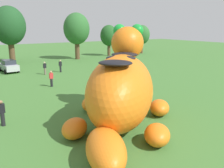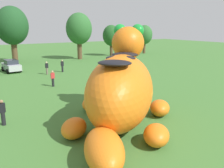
# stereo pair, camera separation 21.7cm
# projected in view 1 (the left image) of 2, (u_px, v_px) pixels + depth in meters

# --- Properties ---
(ground_plane) EXTENTS (160.00, 160.00, 0.00)m
(ground_plane) POSITION_uv_depth(u_px,v_px,m) (135.00, 128.00, 14.79)
(ground_plane) COLOR #427533
(giant_inflatable_creature) EXTENTS (9.23, 11.81, 6.42)m
(giant_inflatable_creature) POSITION_uv_depth(u_px,v_px,m) (121.00, 90.00, 14.68)
(giant_inflatable_creature) COLOR orange
(giant_inflatable_creature) RESTS_ON ground
(car_silver) EXTENTS (2.29, 4.27, 1.72)m
(car_silver) POSITION_uv_depth(u_px,v_px,m) (9.00, 66.00, 32.77)
(car_silver) COLOR #B7BABF
(car_silver) RESTS_ON ground
(tree_centre_left) EXTENTS (5.44, 5.44, 9.65)m
(tree_centre_left) POSITION_uv_depth(u_px,v_px,m) (9.00, 26.00, 39.69)
(tree_centre_left) COLOR brown
(tree_centre_left) RESTS_ON ground
(tree_centre) EXTENTS (4.97, 4.97, 8.83)m
(tree_centre) POSITION_uv_depth(u_px,v_px,m) (77.00, 29.00, 44.71)
(tree_centre) COLOR brown
(tree_centre) RESTS_ON ground
(tree_centre_right) EXTENTS (3.71, 3.71, 6.58)m
(tree_centre_right) POSITION_uv_depth(u_px,v_px,m) (109.00, 36.00, 50.51)
(tree_centre_right) COLOR brown
(tree_centre_right) RESTS_ON ground
(tree_mid_right) EXTENTS (3.71, 3.71, 6.59)m
(tree_mid_right) POSITION_uv_depth(u_px,v_px,m) (142.00, 35.00, 55.15)
(tree_mid_right) COLOR brown
(tree_mid_right) RESTS_ON ground
(spectator_near_inflatable) EXTENTS (0.38, 0.26, 1.71)m
(spectator_near_inflatable) POSITION_uv_depth(u_px,v_px,m) (2.00, 113.00, 14.90)
(spectator_near_inflatable) COLOR black
(spectator_near_inflatable) RESTS_ON ground
(spectator_mid_field) EXTENTS (0.38, 0.26, 1.71)m
(spectator_mid_field) POSITION_uv_depth(u_px,v_px,m) (45.00, 68.00, 30.96)
(spectator_mid_field) COLOR #726656
(spectator_mid_field) RESTS_ON ground
(spectator_by_cars) EXTENTS (0.38, 0.26, 1.71)m
(spectator_by_cars) POSITION_uv_depth(u_px,v_px,m) (60.00, 66.00, 32.69)
(spectator_by_cars) COLOR black
(spectator_by_cars) RESTS_ON ground
(spectator_wandering) EXTENTS (0.38, 0.26, 1.71)m
(spectator_wandering) POSITION_uv_depth(u_px,v_px,m) (51.00, 79.00, 24.73)
(spectator_wandering) COLOR black
(spectator_wandering) RESTS_ON ground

